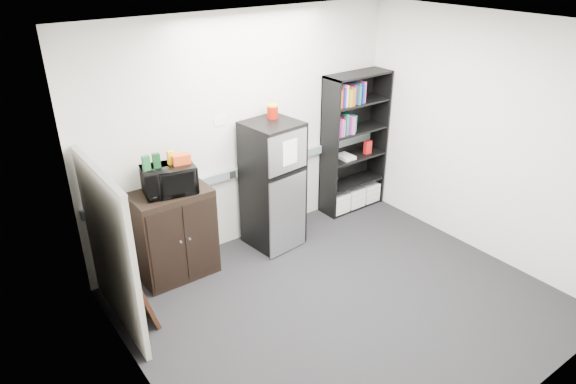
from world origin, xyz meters
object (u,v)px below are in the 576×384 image
object	(u,v)px
bookshelf	(354,144)
cubicle_partition	(110,250)
cabinet	(175,234)
refrigerator	(273,185)
microwave	(169,180)

from	to	relation	value
bookshelf	cubicle_partition	size ratio (longest dim) A/B	1.14
bookshelf	cabinet	bearing A→B (deg)	-178.60
cubicle_partition	refrigerator	world-z (taller)	cubicle_partition
cubicle_partition	microwave	xyz separation A→B (m)	(0.79, 0.40, 0.34)
bookshelf	refrigerator	world-z (taller)	bookshelf
bookshelf	cabinet	distance (m)	2.67
cubicle_partition	cabinet	distance (m)	0.95
cabinet	bookshelf	bearing A→B (deg)	1.40
bookshelf	refrigerator	size ratio (longest dim) A/B	1.21
refrigerator	cabinet	bearing A→B (deg)	169.79
bookshelf	microwave	size ratio (longest dim) A/B	3.56
bookshelf	microwave	bearing A→B (deg)	-178.26
cubicle_partition	refrigerator	bearing A→B (deg)	9.55
microwave	cubicle_partition	bearing A→B (deg)	-142.04
cubicle_partition	refrigerator	size ratio (longest dim) A/B	1.06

